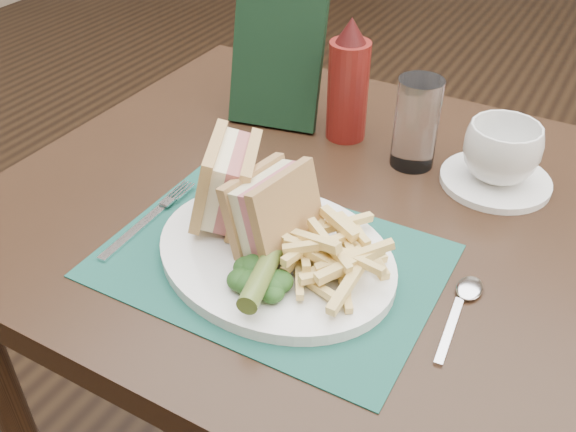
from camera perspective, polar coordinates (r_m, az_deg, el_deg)
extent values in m
plane|color=black|center=(1.71, 10.84, -10.96)|extent=(7.00, 7.00, 0.00)
cube|color=#17493F|center=(0.75, -1.54, -4.00)|extent=(0.39, 0.28, 0.00)
cylinder|color=#4A6125|center=(0.69, -2.07, -4.77)|extent=(0.05, 0.12, 0.03)
cylinder|color=white|center=(0.93, 17.93, 3.02)|extent=(0.17, 0.17, 0.01)
imported|color=white|center=(0.91, 18.45, 5.40)|extent=(0.13, 0.13, 0.08)
cylinder|color=silver|center=(0.92, 11.33, 8.08)|extent=(0.06, 0.06, 0.13)
cube|color=black|center=(1.01, -0.90, 14.43)|extent=(0.15, 0.11, 0.22)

